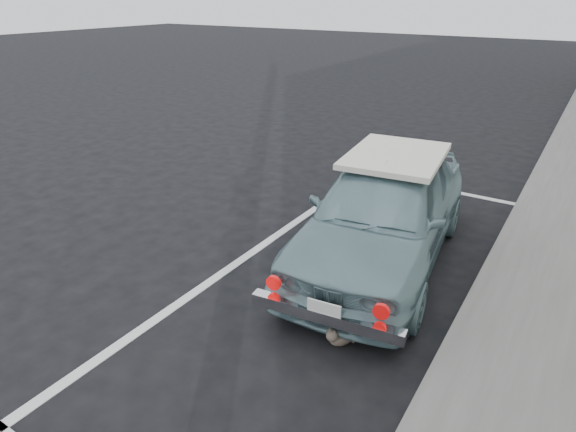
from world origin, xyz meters
name	(u,v)px	position (x,y,z in m)	size (l,w,h in m)	color
pline_front	(438,189)	(0.50, 6.50, 0.00)	(3.00, 0.12, 0.01)	silver
pline_side	(257,249)	(-0.90, 3.00, 0.00)	(0.12, 7.00, 0.01)	silver
retro_coupe	(383,210)	(0.58, 3.66, 0.68)	(2.07, 4.14, 1.35)	#789BA5
cat	(341,334)	(0.92, 1.89, 0.11)	(0.29, 0.43, 0.24)	#66594D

